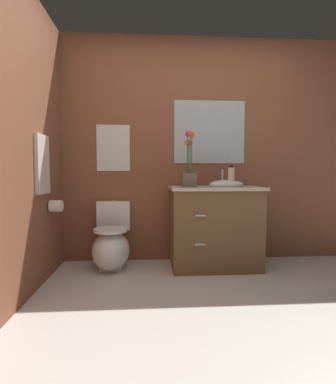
{
  "coord_description": "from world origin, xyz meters",
  "views": [
    {
      "loc": [
        -0.49,
        -1.74,
        1.0
      ],
      "look_at": [
        -0.29,
        1.18,
        0.8
      ],
      "focal_mm": 27.15,
      "sensor_mm": 36.0,
      "label": 1
    }
  ],
  "objects_px": {
    "toilet": "(111,245)",
    "wall_mirror": "(209,132)",
    "hanging_towel": "(42,164)",
    "toilet_paper_roll": "(56,206)",
    "vanity_cabinet": "(215,226)",
    "flower_vase": "(189,170)",
    "soap_bottle": "(231,177)",
    "wall_poster": "(113,148)"
  },
  "relations": [
    {
      "from": "wall_poster",
      "to": "wall_mirror",
      "type": "bearing_deg",
      "value": 0.0
    },
    {
      "from": "wall_mirror",
      "to": "toilet_paper_roll",
      "type": "distance_m",
      "value": 1.81
    },
    {
      "from": "toilet",
      "to": "hanging_towel",
      "type": "distance_m",
      "value": 1.05
    },
    {
      "from": "toilet_paper_roll",
      "to": "hanging_towel",
      "type": "bearing_deg",
      "value": -108.08
    },
    {
      "from": "vanity_cabinet",
      "to": "soap_bottle",
      "type": "xyz_separation_m",
      "value": [
        0.16,
        -0.03,
        0.52
      ]
    },
    {
      "from": "flower_vase",
      "to": "wall_poster",
      "type": "relative_size",
      "value": 1.09
    },
    {
      "from": "flower_vase",
      "to": "hanging_towel",
      "type": "relative_size",
      "value": 1.06
    },
    {
      "from": "wall_mirror",
      "to": "toilet_paper_roll",
      "type": "height_order",
      "value": "wall_mirror"
    },
    {
      "from": "toilet",
      "to": "soap_bottle",
      "type": "relative_size",
      "value": 3.12
    },
    {
      "from": "toilet",
      "to": "toilet_paper_roll",
      "type": "relative_size",
      "value": 6.27
    },
    {
      "from": "toilet",
      "to": "soap_bottle",
      "type": "height_order",
      "value": "soap_bottle"
    },
    {
      "from": "soap_bottle",
      "to": "wall_mirror",
      "type": "xyz_separation_m",
      "value": [
        -0.16,
        0.32,
        0.5
      ]
    },
    {
      "from": "toilet_paper_roll",
      "to": "flower_vase",
      "type": "bearing_deg",
      "value": 3.7
    },
    {
      "from": "vanity_cabinet",
      "to": "wall_mirror",
      "type": "bearing_deg",
      "value": 90.54
    },
    {
      "from": "wall_poster",
      "to": "wall_mirror",
      "type": "distance_m",
      "value": 1.09
    },
    {
      "from": "soap_bottle",
      "to": "flower_vase",
      "type": "bearing_deg",
      "value": -172.41
    },
    {
      "from": "vanity_cabinet",
      "to": "soap_bottle",
      "type": "distance_m",
      "value": 0.54
    },
    {
      "from": "wall_mirror",
      "to": "hanging_towel",
      "type": "bearing_deg",
      "value": -158.7
    },
    {
      "from": "wall_poster",
      "to": "toilet_paper_roll",
      "type": "bearing_deg",
      "value": -136.56
    },
    {
      "from": "toilet_paper_roll",
      "to": "toilet",
      "type": "bearing_deg",
      "value": 21.85
    },
    {
      "from": "wall_mirror",
      "to": "hanging_towel",
      "type": "xyz_separation_m",
      "value": [
        -1.62,
        -0.63,
        -0.38
      ]
    },
    {
      "from": "flower_vase",
      "to": "toilet_paper_roll",
      "type": "bearing_deg",
      "value": -176.3
    },
    {
      "from": "vanity_cabinet",
      "to": "flower_vase",
      "type": "distance_m",
      "value": 0.66
    },
    {
      "from": "hanging_towel",
      "to": "toilet_paper_roll",
      "type": "xyz_separation_m",
      "value": [
        0.06,
        0.17,
        -0.39
      ]
    },
    {
      "from": "vanity_cabinet",
      "to": "wall_mirror",
      "type": "relative_size",
      "value": 1.29
    },
    {
      "from": "vanity_cabinet",
      "to": "toilet_paper_roll",
      "type": "xyz_separation_m",
      "value": [
        -1.57,
        -0.17,
        0.24
      ]
    },
    {
      "from": "soap_bottle",
      "to": "wall_mirror",
      "type": "height_order",
      "value": "wall_mirror"
    },
    {
      "from": "toilet",
      "to": "vanity_cabinet",
      "type": "xyz_separation_m",
      "value": [
        1.08,
        -0.03,
        0.19
      ]
    },
    {
      "from": "toilet",
      "to": "wall_mirror",
      "type": "xyz_separation_m",
      "value": [
        1.08,
        0.27,
        1.21
      ]
    },
    {
      "from": "flower_vase",
      "to": "hanging_towel",
      "type": "height_order",
      "value": "flower_vase"
    },
    {
      "from": "flower_vase",
      "to": "wall_mirror",
      "type": "relative_size",
      "value": 0.69
    },
    {
      "from": "wall_mirror",
      "to": "hanging_towel",
      "type": "height_order",
      "value": "wall_mirror"
    },
    {
      "from": "flower_vase",
      "to": "soap_bottle",
      "type": "relative_size",
      "value": 2.5
    },
    {
      "from": "vanity_cabinet",
      "to": "toilet_paper_roll",
      "type": "height_order",
      "value": "vanity_cabinet"
    },
    {
      "from": "flower_vase",
      "to": "hanging_towel",
      "type": "distance_m",
      "value": 1.36
    },
    {
      "from": "wall_poster",
      "to": "hanging_towel",
      "type": "height_order",
      "value": "wall_poster"
    },
    {
      "from": "toilet_paper_roll",
      "to": "soap_bottle",
      "type": "bearing_deg",
      "value": 4.72
    },
    {
      "from": "toilet",
      "to": "toilet_paper_roll",
      "type": "height_order",
      "value": "toilet_paper_roll"
    },
    {
      "from": "soap_bottle",
      "to": "toilet_paper_roll",
      "type": "bearing_deg",
      "value": -175.28
    },
    {
      "from": "vanity_cabinet",
      "to": "flower_vase",
      "type": "xyz_separation_m",
      "value": [
        -0.29,
        -0.09,
        0.59
      ]
    },
    {
      "from": "wall_mirror",
      "to": "toilet_paper_roll",
      "type": "bearing_deg",
      "value": -163.5
    },
    {
      "from": "vanity_cabinet",
      "to": "toilet_paper_roll",
      "type": "relative_size",
      "value": 9.36
    }
  ]
}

